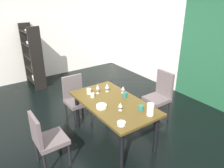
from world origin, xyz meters
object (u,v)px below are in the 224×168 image
at_px(display_shelf, 33,56).
at_px(cup_south, 141,108).
at_px(wine_glass_front, 98,87).
at_px(serving_bowl_left, 121,124).
at_px(wine_glass_center, 107,86).
at_px(pitcher_right, 150,109).
at_px(wine_glass_rear, 120,105).
at_px(chair_left_near, 76,97).
at_px(serving_bowl_west, 101,106).
at_px(wine_glass_near_shelf, 123,88).
at_px(dining_table, 113,107).
at_px(chair_head_near, 46,138).
at_px(cup_corner, 93,95).
at_px(cup_near_window, 125,95).
at_px(cup_north, 89,91).
at_px(chair_head_far, 160,94).

relative_size(display_shelf, cup_south, 20.28).
bearing_deg(wine_glass_front, serving_bowl_left, -13.89).
bearing_deg(wine_glass_center, pitcher_right, 3.78).
relative_size(display_shelf, wine_glass_rear, 12.37).
height_order(chair_left_near, cup_south, chair_left_near).
bearing_deg(chair_left_near, serving_bowl_west, 88.97).
relative_size(wine_glass_near_shelf, serving_bowl_west, 0.78).
bearing_deg(dining_table, chair_left_near, -164.97).
relative_size(display_shelf, wine_glass_center, 10.25).
bearing_deg(chair_head_near, display_shelf, 165.79).
distance_m(serving_bowl_west, cup_corner, 0.42).
xyz_separation_m(cup_south, cup_near_window, (-0.50, 0.07, 0.01)).
bearing_deg(serving_bowl_west, wine_glass_near_shelf, 110.91).
bearing_deg(serving_bowl_west, wine_glass_rear, 39.38).
bearing_deg(dining_table, cup_near_window, 94.57).
xyz_separation_m(chair_left_near, cup_north, (0.43, 0.08, 0.27)).
bearing_deg(wine_glass_rear, chair_left_near, -171.75).
xyz_separation_m(cup_north, pitcher_right, (1.19, 0.39, 0.05)).
distance_m(display_shelf, serving_bowl_west, 3.31).
bearing_deg(cup_corner, wine_glass_near_shelf, 72.52).
xyz_separation_m(cup_south, pitcher_right, (0.19, 0.01, 0.06)).
relative_size(chair_head_near, chair_head_far, 0.92).
bearing_deg(serving_bowl_left, cup_near_window, 138.74).
bearing_deg(chair_head_near, serving_bowl_west, 85.74).
relative_size(chair_left_near, wine_glass_near_shelf, 7.02).
xyz_separation_m(chair_left_near, wine_glass_rear, (1.25, 0.18, 0.32)).
xyz_separation_m(chair_left_near, serving_bowl_west, (1.01, -0.02, 0.25)).
bearing_deg(cup_near_window, wine_glass_rear, -46.82).
height_order(chair_head_near, cup_south, chair_head_near).
relative_size(wine_glass_rear, cup_south, 1.64).
height_order(display_shelf, wine_glass_front, display_shelf).
height_order(chair_head_far, pitcher_right, chair_head_far).
height_order(display_shelf, cup_corner, display_shelf).
relative_size(chair_head_near, wine_glass_front, 5.13).
relative_size(chair_head_near, pitcher_right, 4.66).
distance_m(display_shelf, cup_near_window, 3.30).
xyz_separation_m(chair_head_near, cup_near_window, (-0.01, 1.47, 0.28)).
relative_size(chair_head_far, display_shelf, 0.59).
bearing_deg(chair_left_near, wine_glass_center, 126.08).
distance_m(chair_head_far, wine_glass_near_shelf, 0.92).
xyz_separation_m(serving_bowl_west, pitcher_right, (0.62, 0.49, 0.07)).
bearing_deg(pitcher_right, serving_bowl_west, -141.58).
bearing_deg(pitcher_right, wine_glass_center, -176.22).
relative_size(serving_bowl_west, cup_south, 2.07).
xyz_separation_m(dining_table, chair_head_near, (-0.01, -1.21, -0.14)).
xyz_separation_m(chair_head_far, cup_south, (0.53, -1.02, 0.25)).
relative_size(chair_head_near, wine_glass_center, 5.58).
xyz_separation_m(wine_glass_front, cup_corner, (0.08, -0.16, -0.09)).
bearing_deg(dining_table, cup_south, 22.61).
xyz_separation_m(display_shelf, wine_glass_rear, (3.55, 0.31, 0.01)).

